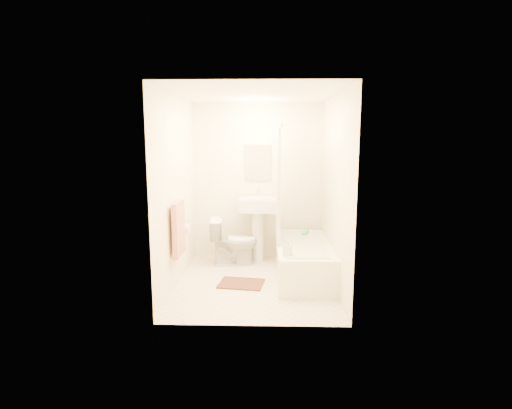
{
  "coord_description": "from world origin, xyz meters",
  "views": [
    {
      "loc": [
        0.15,
        -4.97,
        1.87
      ],
      "look_at": [
        0.0,
        0.25,
        1.0
      ],
      "focal_mm": 28.0,
      "sensor_mm": 36.0,
      "label": 1
    }
  ],
  "objects_px": {
    "sink": "(258,227)",
    "bath_mat": "(241,283)",
    "toilet": "(234,242)",
    "bathtub": "(303,260)",
    "soap_bottle": "(288,247)"
  },
  "relations": [
    {
      "from": "toilet",
      "to": "bathtub",
      "type": "relative_size",
      "value": 0.43
    },
    {
      "from": "sink",
      "to": "bath_mat",
      "type": "height_order",
      "value": "sink"
    },
    {
      "from": "bathtub",
      "to": "bath_mat",
      "type": "xyz_separation_m",
      "value": [
        -0.82,
        -0.34,
        -0.22
      ]
    },
    {
      "from": "bathtub",
      "to": "bath_mat",
      "type": "relative_size",
      "value": 2.92
    },
    {
      "from": "toilet",
      "to": "sink",
      "type": "height_order",
      "value": "sink"
    },
    {
      "from": "bathtub",
      "to": "soap_bottle",
      "type": "relative_size",
      "value": 7.98
    },
    {
      "from": "toilet",
      "to": "bath_mat",
      "type": "distance_m",
      "value": 0.92
    },
    {
      "from": "bathtub",
      "to": "soap_bottle",
      "type": "height_order",
      "value": "soap_bottle"
    },
    {
      "from": "bath_mat",
      "to": "toilet",
      "type": "bearing_deg",
      "value": 101.16
    },
    {
      "from": "bath_mat",
      "to": "soap_bottle",
      "type": "xyz_separation_m",
      "value": [
        0.58,
        -0.24,
        0.55
      ]
    },
    {
      "from": "soap_bottle",
      "to": "sink",
      "type": "bearing_deg",
      "value": 107.53
    },
    {
      "from": "sink",
      "to": "bathtub",
      "type": "height_order",
      "value": "sink"
    },
    {
      "from": "sink",
      "to": "bathtub",
      "type": "xyz_separation_m",
      "value": [
        0.63,
        -0.65,
        -0.31
      ]
    },
    {
      "from": "sink",
      "to": "bathtub",
      "type": "bearing_deg",
      "value": -46.71
    },
    {
      "from": "sink",
      "to": "bath_mat",
      "type": "bearing_deg",
      "value": -101.87
    }
  ]
}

